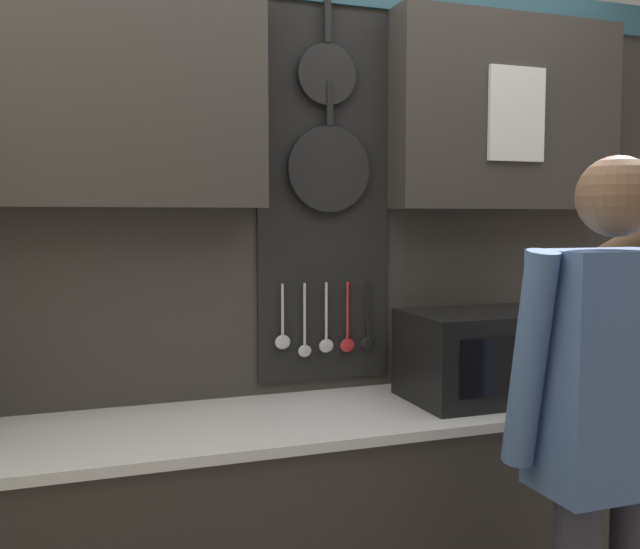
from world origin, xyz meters
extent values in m
cube|color=#38332D|center=(0.00, 0.00, 0.43)|extent=(2.43, 0.56, 0.85)
cube|color=white|center=(0.00, 0.00, 0.87)|extent=(2.46, 0.59, 0.03)
cube|color=#38332D|center=(0.00, 0.30, 1.18)|extent=(3.03, 0.04, 2.35)
cube|color=#38332D|center=(-0.70, 0.20, 1.88)|extent=(1.04, 0.16, 0.70)
cube|color=#38332D|center=(0.76, 0.20, 1.88)|extent=(0.91, 0.16, 0.70)
cube|color=black|center=(0.07, 0.27, 1.57)|extent=(0.48, 0.01, 1.29)
cylinder|color=black|center=(0.07, 0.24, 1.99)|extent=(0.21, 0.02, 0.21)
cube|color=black|center=(0.07, 0.24, 2.17)|extent=(0.02, 0.02, 0.15)
cylinder|color=black|center=(0.08, 0.24, 1.67)|extent=(0.30, 0.02, 0.30)
cube|color=black|center=(0.08, 0.24, 1.89)|extent=(0.02, 0.02, 0.15)
cylinder|color=silver|center=(-0.09, 0.24, 1.18)|extent=(0.01, 0.01, 0.19)
ellipsoid|color=silver|center=(-0.09, 0.24, 1.07)|extent=(0.06, 0.01, 0.05)
cylinder|color=silver|center=(-0.01, 0.24, 1.16)|extent=(0.01, 0.01, 0.22)
ellipsoid|color=silver|center=(-0.01, 0.24, 1.03)|extent=(0.05, 0.01, 0.04)
cylinder|color=silver|center=(0.07, 0.24, 1.17)|extent=(0.01, 0.01, 0.21)
ellipsoid|color=silver|center=(0.07, 0.24, 1.05)|extent=(0.05, 0.01, 0.05)
cylinder|color=red|center=(0.15, 0.24, 1.17)|extent=(0.01, 0.01, 0.21)
ellipsoid|color=red|center=(0.15, 0.24, 1.04)|extent=(0.05, 0.01, 0.05)
cylinder|color=black|center=(0.23, 0.24, 1.17)|extent=(0.01, 0.01, 0.21)
ellipsoid|color=black|center=(0.23, 0.24, 1.05)|extent=(0.05, 0.01, 0.04)
cube|color=white|center=(0.74, 0.11, 1.87)|extent=(0.23, 0.02, 0.34)
cube|color=black|center=(0.55, -0.02, 1.03)|extent=(0.54, 0.36, 0.30)
cube|color=black|center=(0.49, -0.21, 1.03)|extent=(0.30, 0.01, 0.19)
cube|color=#333338|center=(0.74, -0.21, 1.03)|extent=(0.12, 0.01, 0.22)
cylinder|color=white|center=(0.94, -0.02, 0.96)|extent=(0.12, 0.12, 0.15)
cylinder|color=silver|center=(0.96, -0.01, 1.07)|extent=(0.01, 0.06, 0.26)
cylinder|color=tan|center=(0.95, -0.02, 1.06)|extent=(0.03, 0.05, 0.23)
cylinder|color=silver|center=(0.92, -0.03, 1.06)|extent=(0.03, 0.04, 0.23)
cylinder|color=silver|center=(0.91, -0.03, 1.08)|extent=(0.02, 0.06, 0.27)
cylinder|color=black|center=(0.94, -0.02, 1.04)|extent=(0.05, 0.03, 0.19)
cube|color=#4C6B9E|center=(0.50, -0.67, 1.12)|extent=(0.38, 0.22, 0.61)
sphere|color=brown|center=(0.50, -0.67, 1.55)|extent=(0.20, 0.20, 0.20)
cylinder|color=#4C6B9E|center=(0.27, -0.65, 1.15)|extent=(0.08, 0.17, 0.55)
cylinder|color=brown|center=(0.73, -0.42, 1.40)|extent=(0.08, 0.53, 0.29)
camera|label=1|loc=(-0.78, -2.09, 1.50)|focal=40.00mm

